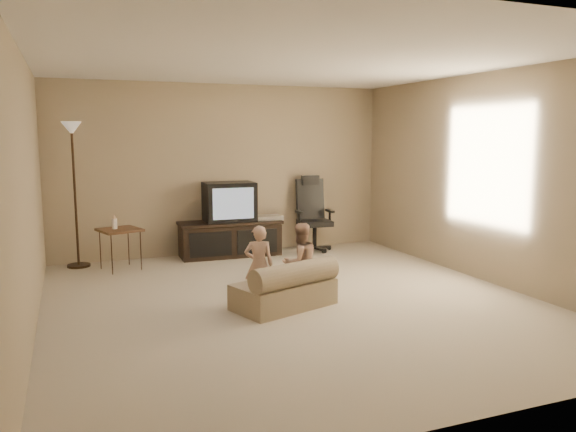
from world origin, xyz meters
name	(u,v)px	position (x,y,z in m)	size (l,w,h in m)	color
floor	(293,302)	(0.00, 0.00, 0.00)	(5.50, 5.50, 0.00)	#B2A68E
room_shell	(293,159)	(0.00, 0.00, 1.52)	(5.50, 5.50, 5.50)	white
tv_stand	(230,225)	(0.01, 2.49, 0.45)	(1.53, 0.60, 1.08)	black
office_chair	(313,224)	(1.31, 2.42, 0.41)	(0.57, 0.60, 1.14)	black
side_table	(119,230)	(-1.57, 2.18, 0.53)	(0.62, 0.62, 0.73)	brown
floor_lamp	(73,162)	(-2.09, 2.55, 1.41)	(0.30, 0.30, 1.93)	#302115
child_sofa	(287,289)	(-0.14, -0.18, 0.20)	(1.15, 0.87, 0.50)	tan
toddler_left	(259,265)	(-0.35, 0.08, 0.42)	(0.30, 0.22, 0.83)	tan
toddler_right	(300,262)	(0.08, -0.01, 0.42)	(0.41, 0.23, 0.85)	tan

